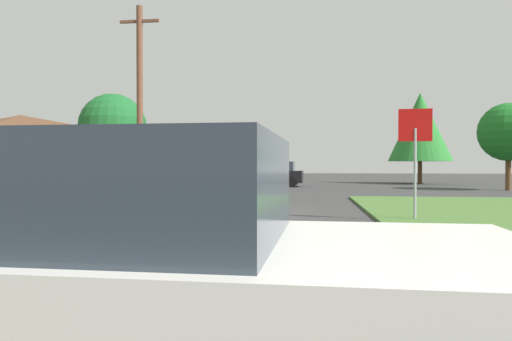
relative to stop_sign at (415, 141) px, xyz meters
name	(u,v)px	position (x,y,z in m)	size (l,w,h in m)	color
ground_plane	(238,211)	(-4.86, 2.19, -2.03)	(120.00, 120.00, 0.00)	#353535
lane_stripe_center	(152,267)	(-4.86, -5.81, -2.03)	(0.20, 14.00, 0.01)	yellow
stop_sign	(415,141)	(0.00, 0.00, 0.00)	(0.82, 0.10, 2.85)	#9EA0A8
car_behind_on_main_road	(123,273)	(-3.77, -9.47, -1.23)	(4.62, 2.21, 1.62)	white
car_approaching_junction	(272,174)	(-5.07, 18.13, -1.23)	(4.29, 2.21, 1.62)	black
parked_car_near_building	(63,183)	(-11.21, 3.22, -1.23)	(4.28, 2.53, 1.62)	white
utility_pole_mid	(140,98)	(-10.17, 7.95, 2.35)	(1.80, 0.27, 8.49)	brown
direction_sign	(272,159)	(-4.31, 8.91, -0.36)	(0.90, 0.17, 2.69)	slate
oak_tree_left	(509,132)	(8.27, 14.96, 1.18)	(3.21, 3.21, 4.84)	brown
pine_tree_center	(113,127)	(-13.77, 13.31, 1.52)	(3.79, 3.79, 5.46)	brown
oak_tree_right	(420,127)	(5.47, 23.28, 2.16)	(4.60, 4.60, 6.72)	brown
barn	(21,153)	(-17.94, 11.11, 0.00)	(9.51, 6.91, 4.07)	maroon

